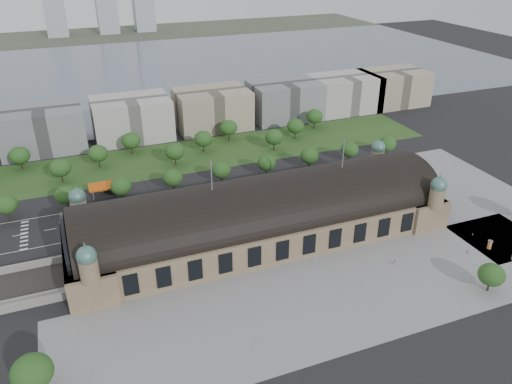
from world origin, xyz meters
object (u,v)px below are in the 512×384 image
object	(u,v)px
traffic_car_2	(114,227)
pedestrian_2	(473,234)
parked_car_2	(94,236)
bus_mid	(276,197)
parked_car_5	(142,227)
petrol_station	(106,186)
parked_car_0	(78,239)
traffic_car_3	(148,201)
traffic_car_4	(242,197)
bus_west	(232,206)
traffic_car_6	(392,177)
pedestrian_1	(467,252)
parked_car_1	(131,229)
traffic_car_1	(81,219)
advertising_column	(490,245)
parked_car_3	(116,237)
parked_car_6	(203,217)
bus_east	(293,194)
parked_car_4	(189,221)
pedestrian_0	(394,262)

from	to	relation	value
traffic_car_2	pedestrian_2	size ratio (longest dim) A/B	3.58
parked_car_2	bus_mid	distance (m)	81.65
parked_car_5	bus_mid	distance (m)	62.21
petrol_station	parked_car_0	xyz separation A→B (m)	(-15.80, -40.28, -2.23)
bus_mid	traffic_car_3	bearing A→B (deg)	72.23
traffic_car_4	bus_west	distance (m)	11.19
traffic_car_6	bus_west	xyz separation A→B (m)	(-85.96, -0.75, 1.07)
pedestrian_1	pedestrian_2	bearing A→B (deg)	-10.95
parked_car_0	bus_west	xyz separation A→B (m)	(66.13, 2.00, 1.05)
traffic_car_3	traffic_car_4	size ratio (longest dim) A/B	1.01
pedestrian_1	bus_west	bearing A→B (deg)	87.01
bus_west	bus_mid	xyz separation A→B (m)	(21.66, 0.00, -0.11)
traffic_car_3	petrol_station	bearing A→B (deg)	48.54
traffic_car_6	parked_car_1	world-z (taller)	traffic_car_6
traffic_car_1	parked_car_0	world-z (taller)	parked_car_0
traffic_car_2	advertising_column	size ratio (longest dim) A/B	1.51
traffic_car_4	parked_car_1	distance (m)	53.44
pedestrian_2	parked_car_3	bearing A→B (deg)	67.68
traffic_car_3	parked_car_2	world-z (taller)	parked_car_2
parked_car_5	pedestrian_1	world-z (taller)	pedestrian_1
parked_car_6	parked_car_3	bearing A→B (deg)	-123.71
traffic_car_3	bus_west	xyz separation A→B (m)	(33.69, -20.16, 1.06)
petrol_station	traffic_car_4	distance (m)	65.30
traffic_car_6	parked_car_5	xyz separation A→B (m)	(-126.47, -2.75, 0.06)
pedestrian_2	parked_car_0	bearing A→B (deg)	68.28
pedestrian_1	parked_car_5	bearing A→B (deg)	99.66
traffic_car_2	pedestrian_1	distance (m)	142.26
petrol_station	pedestrian_2	xyz separation A→B (m)	(134.61, -95.52, -2.18)
traffic_car_3	bus_mid	xyz separation A→B (m)	(55.35, -20.16, 0.95)
traffic_car_6	traffic_car_3	bearing A→B (deg)	-100.39
advertising_column	traffic_car_3	bearing A→B (deg)	143.41
bus_east	petrol_station	bearing A→B (deg)	62.94
traffic_car_1	traffic_car_4	xyz separation A→B (m)	(71.33, -5.72, 0.14)
traffic_car_1	pedestrian_2	world-z (taller)	pedestrian_2
parked_car_4	petrol_station	bearing A→B (deg)	-169.89
parked_car_1	bus_mid	xyz separation A→B (m)	(66.55, 2.00, 0.96)
parked_car_6	bus_mid	world-z (taller)	bus_mid
parked_car_5	bus_mid	world-z (taller)	bus_mid
traffic_car_6	bus_west	size ratio (longest dim) A/B	0.40
parked_car_5	pedestrian_1	distance (m)	130.80
traffic_car_4	bus_east	distance (m)	24.15
traffic_car_2	bus_mid	xyz separation A→B (m)	(72.93, -2.23, 0.90)
parked_car_2	parked_car_5	size ratio (longest dim) A/B	0.88
parked_car_6	bus_west	size ratio (longest dim) A/B	0.38
parked_car_1	parked_car_5	bearing A→B (deg)	66.46
parked_car_3	parked_car_5	xyz separation A→B (m)	(11.05, 3.73, 0.07)
traffic_car_4	parked_car_4	bearing A→B (deg)	-60.42
traffic_car_2	pedestrian_0	distance (m)	113.93
parked_car_2	parked_car_5	distance (m)	19.45
traffic_car_3	traffic_car_4	world-z (taller)	traffic_car_4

